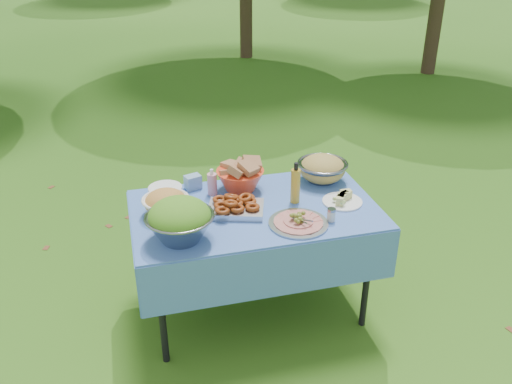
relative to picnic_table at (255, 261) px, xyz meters
The scene contains 14 objects.
ground 0.38m from the picnic_table, ahead, with size 80.00×80.00×0.00m, color #153D0B.
picnic_table is the anchor object (origin of this frame).
salad_bowl 0.73m from the picnic_table, 153.54° to the right, with size 0.37×0.37×0.24m, color gray, non-canonical shape.
pasta_bowl_white 0.69m from the picnic_table, behind, with size 0.27×0.27×0.15m, color white, non-canonical shape.
plate_stack 0.72m from the picnic_table, 147.74° to the left, with size 0.21×0.21×0.05m, color white.
wipes_box 0.64m from the picnic_table, 131.74° to the left, with size 0.10×0.07×0.09m, color #7EA8D1.
sanitizer_bottle 0.57m from the picnic_table, 130.67° to the left, with size 0.06×0.06×0.17m, color pink.
bread_bowl 0.55m from the picnic_table, 95.82° to the left, with size 0.30×0.30×0.20m, color #F54824, non-canonical shape.
pasta_bowl_steel 0.75m from the picnic_table, 26.17° to the left, with size 0.33×0.33×0.17m, color gray, non-canonical shape.
fried_tray 0.44m from the picnic_table, behind, with size 0.32×0.23×0.08m, color silver.
charcuterie_platter 0.52m from the picnic_table, 51.67° to the right, with size 0.34×0.34×0.08m, color #A0A2A8.
oil_bottle 0.57m from the picnic_table, ahead, with size 0.06×0.06×0.26m, color gold.
cheese_plate 0.68m from the picnic_table, ahead, with size 0.24×0.24×0.07m, color white.
shaker 0.62m from the picnic_table, 33.32° to the right, with size 0.05×0.05×0.08m, color silver.
Camera 1 is at (-0.71, -2.74, 2.34)m, focal length 38.00 mm.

